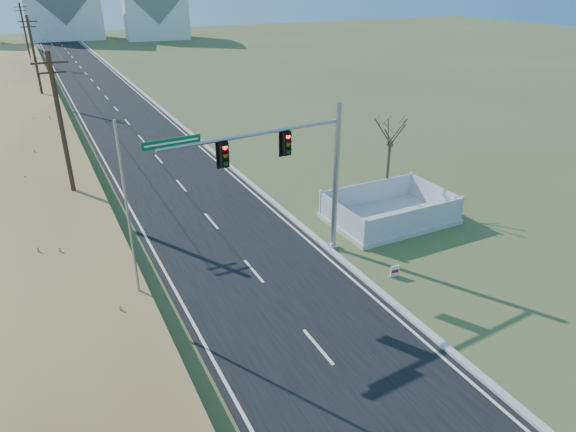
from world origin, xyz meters
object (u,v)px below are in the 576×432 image
at_px(traffic_signal_mast, 303,170).
at_px(bare_tree, 391,130).
at_px(open_sign, 395,271).
at_px(fence_enclosure, 389,215).
at_px(flagpole, 133,247).

distance_m(traffic_signal_mast, bare_tree, 8.65).
bearing_deg(open_sign, fence_enclosure, 60.74).
distance_m(open_sign, flagpole, 11.52).
height_order(open_sign, bare_tree, bare_tree).
distance_m(traffic_signal_mast, fence_enclosure, 7.81).
distance_m(fence_enclosure, open_sign, 6.04).
bearing_deg(bare_tree, flagpole, -161.76).
xyz_separation_m(traffic_signal_mast, fence_enclosure, (6.38, 1.55, -4.23)).
xyz_separation_m(open_sign, bare_tree, (4.81, 7.22, 4.20)).
xyz_separation_m(traffic_signal_mast, flagpole, (-7.99, -1.41, -1.30)).
bearing_deg(open_sign, flagpole, 174.66).
xyz_separation_m(traffic_signal_mast, bare_tree, (7.77, 3.78, -0.04)).
distance_m(fence_enclosure, bare_tree, 4.95).
distance_m(open_sign, bare_tree, 9.63).
bearing_deg(open_sign, bare_tree, 61.46).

